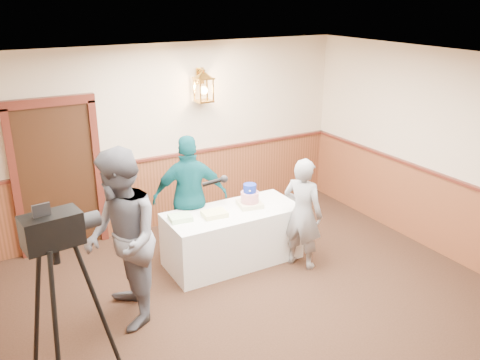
# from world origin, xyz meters

# --- Properties ---
(ground) EXTENTS (7.00, 7.00, 0.00)m
(ground) POSITION_xyz_m (0.00, 0.00, 0.00)
(ground) COLOR black
(ground) RESTS_ON ground
(room_shell) EXTENTS (6.02, 7.02, 2.81)m
(room_shell) POSITION_xyz_m (-0.05, 0.45, 1.52)
(room_shell) COLOR beige
(room_shell) RESTS_ON ground
(display_table) EXTENTS (1.80, 0.80, 0.75)m
(display_table) POSITION_xyz_m (0.31, 1.90, 0.38)
(display_table) COLOR white
(display_table) RESTS_ON ground
(tiered_cake) EXTENTS (0.36, 0.36, 0.32)m
(tiered_cake) POSITION_xyz_m (0.58, 1.92, 0.87)
(tiered_cake) COLOR beige
(tiered_cake) RESTS_ON display_table
(sheet_cake_yellow) EXTENTS (0.33, 0.26, 0.06)m
(sheet_cake_yellow) POSITION_xyz_m (0.02, 1.87, 0.78)
(sheet_cake_yellow) COLOR #EFEE8E
(sheet_cake_yellow) RESTS_ON display_table
(sheet_cake_green) EXTENTS (0.30, 0.26, 0.07)m
(sheet_cake_green) POSITION_xyz_m (-0.41, 1.97, 0.78)
(sheet_cake_green) COLOR #B7F1AA
(sheet_cake_green) RESTS_ON display_table
(interviewer) EXTENTS (1.57, 1.05, 2.00)m
(interviewer) POSITION_xyz_m (-1.36, 1.31, 1.00)
(interviewer) COLOR #54555E
(interviewer) RESTS_ON ground
(baker) EXTENTS (0.58, 0.66, 1.51)m
(baker) POSITION_xyz_m (1.05, 1.36, 0.76)
(baker) COLOR gray
(baker) RESTS_ON ground
(assistant_p) EXTENTS (1.09, 0.72, 1.73)m
(assistant_p) POSITION_xyz_m (-0.10, 2.35, 0.86)
(assistant_p) COLOR #0C4A52
(assistant_p) RESTS_ON ground
(tv_camera_rig) EXTENTS (0.73, 0.68, 1.85)m
(tv_camera_rig) POSITION_xyz_m (-2.16, 0.34, 0.83)
(tv_camera_rig) COLOR black
(tv_camera_rig) RESTS_ON ground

